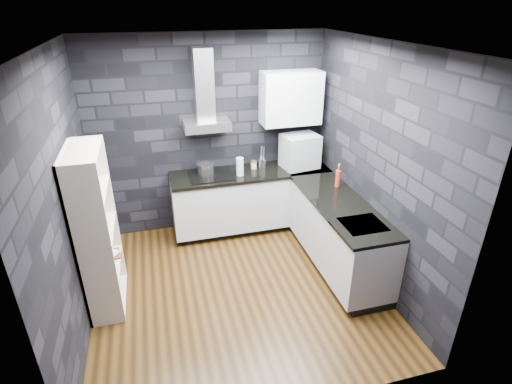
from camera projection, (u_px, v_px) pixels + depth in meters
name	position (u px, v px, depth m)	size (l,w,h in m)	color
ground	(237.00, 288.00, 4.68)	(3.20, 3.20, 0.00)	#40280F
ceiling	(231.00, 44.00, 3.49)	(3.20, 3.20, 0.00)	silver
wall_back	(209.00, 136.00, 5.49)	(3.20, 0.05, 2.70)	black
wall_front	(287.00, 282.00, 2.67)	(3.20, 0.05, 2.70)	black
wall_left	(64.00, 203.00, 3.70)	(0.05, 3.20, 2.70)	black
wall_right	(376.00, 168.00, 4.47)	(0.05, 3.20, 2.70)	black
toekick_back	(250.00, 223.00, 5.93)	(2.18, 0.50, 0.10)	black
toekick_right	(338.00, 262.00, 5.06)	(0.50, 1.78, 0.10)	black
counter_back_cab	(251.00, 198.00, 5.71)	(2.20, 0.60, 0.76)	#BAB9BE
counter_right_cab	(339.00, 233.00, 4.86)	(0.60, 1.80, 0.76)	#BAB9BE
counter_back_top	(251.00, 173.00, 5.53)	(2.20, 0.62, 0.04)	black
counter_right_top	(341.00, 205.00, 4.68)	(0.62, 1.80, 0.04)	black
counter_corner_top	(304.00, 167.00, 5.72)	(0.62, 0.62, 0.04)	black
hood_body	(207.00, 125.00, 5.22)	(0.60, 0.34, 0.12)	silver
hood_chimney	(204.00, 85.00, 5.05)	(0.24, 0.20, 0.90)	silver
upper_cabinet	(291.00, 98.00, 5.36)	(0.80, 0.35, 0.70)	silver
cooktop	(211.00, 175.00, 5.39)	(0.58, 0.50, 0.01)	black
sink_rim	(363.00, 225.00, 4.24)	(0.44, 0.40, 0.01)	silver
pot	(206.00, 169.00, 5.40)	(0.23, 0.23, 0.13)	silver
glass_vase	(240.00, 167.00, 5.35)	(0.10, 0.10, 0.25)	silver
storage_jar	(254.00, 165.00, 5.60)	(0.08, 0.08, 0.10)	#CCB58F
utensil_crock	(262.00, 163.00, 5.62)	(0.10, 0.10, 0.13)	silver
appliance_garage	(300.00, 152.00, 5.58)	(0.48, 0.38, 0.48)	#9EA1A5
red_bottle	(338.00, 179.00, 5.04)	(0.06, 0.06, 0.22)	maroon
bookshelf	(97.00, 232.00, 4.10)	(0.34, 0.80, 1.80)	beige
fruit_bowl	(96.00, 232.00, 4.03)	(0.23, 0.23, 0.06)	white
book_red	(104.00, 249.00, 4.40)	(0.16, 0.02, 0.22)	maroon
book_second	(102.00, 247.00, 4.40)	(0.15, 0.02, 0.21)	#B2B2B2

